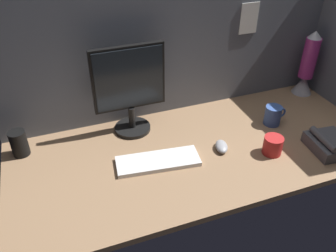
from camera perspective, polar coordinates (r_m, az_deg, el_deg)
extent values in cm
cube|color=#8C6B4C|center=(169.07, 5.62, -3.59)|extent=(180.00, 80.00, 3.00)
cube|color=#565B66|center=(178.78, 1.17, 13.80)|extent=(180.00, 5.00, 77.66)
cube|color=white|center=(191.22, 13.05, 16.66)|extent=(10.07, 0.40, 15.84)
cylinder|color=black|center=(178.42, -5.77, -0.30)|extent=(18.00, 18.00, 1.80)
cylinder|color=black|center=(174.82, -5.89, 1.41)|extent=(3.20, 3.20, 11.00)
cube|color=black|center=(164.94, -6.42, 7.76)|extent=(34.63, 2.40, 31.52)
cube|color=black|center=(163.73, -6.29, 7.55)|extent=(32.23, 0.60, 29.12)
cube|color=silver|center=(157.11, -1.63, -5.73)|extent=(38.35, 17.59, 2.00)
ellipsoid|color=#99999E|center=(166.00, 8.67, -3.29)|extent=(8.27, 10.85, 3.40)
cylinder|color=black|center=(172.39, -23.03, -2.60)|extent=(7.58, 7.58, 12.36)
cylinder|color=red|center=(167.44, 16.65, -3.03)|extent=(8.78, 8.78, 8.70)
cylinder|color=#38569E|center=(187.26, 16.64, 1.66)|extent=(8.31, 8.31, 10.13)
torus|color=#38569E|center=(189.75, 17.89, 2.07)|extent=(5.46, 1.00, 5.46)
cone|color=#A5A5AD|center=(222.25, 21.07, 6.31)|extent=(11.53, 11.53, 10.49)
cylinder|color=#B2338C|center=(215.35, 22.00, 10.21)|extent=(8.39, 8.39, 23.07)
cone|color=#A5A5AD|center=(210.57, 22.82, 13.55)|extent=(7.55, 7.55, 4.19)
cube|color=#4C4C51|center=(179.87, 24.70, -2.75)|extent=(18.62, 20.43, 5.60)
cylinder|color=#4C4C51|center=(174.45, 23.92, -1.95)|extent=(4.70, 17.32, 3.20)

